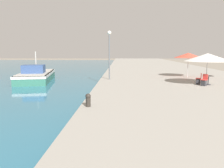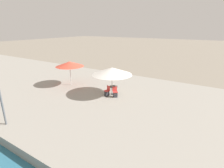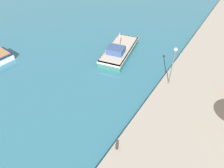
{
  "view_description": "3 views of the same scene",
  "coord_description": "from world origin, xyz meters",
  "px_view_note": "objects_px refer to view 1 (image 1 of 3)",
  "views": [
    {
      "loc": [
        2.02,
        1.45,
        3.34
      ],
      "look_at": [
        1.5,
        13.95,
        1.44
      ],
      "focal_mm": 35.0,
      "sensor_mm": 36.0,
      "label": 1
    },
    {
      "loc": [
        -3.78,
        11.21,
        6.55
      ],
      "look_at": [
        8.88,
        19.16,
        1.64
      ],
      "focal_mm": 28.0,
      "sensor_mm": 36.0,
      "label": 2
    },
    {
      "loc": [
        5.67,
        2.78,
        16.31
      ],
      "look_at": [
        -4.0,
        18.0,
        1.24
      ],
      "focal_mm": 35.0,
      "sensor_mm": 36.0,
      "label": 3
    }
  ],
  "objects_px": {
    "cafe_umbrella_white": "(188,55)",
    "cafe_chair_right": "(204,82)",
    "cafe_umbrella_pink": "(208,57)",
    "lamppost": "(109,47)",
    "fishing_boat_mid": "(36,75)",
    "cafe_chair_left": "(199,80)",
    "cafe_table": "(208,78)",
    "mooring_bollard": "(88,100)"
  },
  "relations": [
    {
      "from": "cafe_umbrella_pink",
      "to": "lamppost",
      "type": "bearing_deg",
      "value": 159.59
    },
    {
      "from": "cafe_chair_right",
      "to": "lamppost",
      "type": "height_order",
      "value": "lamppost"
    },
    {
      "from": "lamppost",
      "to": "cafe_chair_left",
      "type": "bearing_deg",
      "value": -20.45
    },
    {
      "from": "cafe_chair_right",
      "to": "mooring_bollard",
      "type": "height_order",
      "value": "cafe_chair_right"
    },
    {
      "from": "lamppost",
      "to": "mooring_bollard",
      "type": "bearing_deg",
      "value": -92.7
    },
    {
      "from": "cafe_umbrella_pink",
      "to": "cafe_umbrella_white",
      "type": "xyz_separation_m",
      "value": [
        0.05,
        5.21,
        0.06
      ]
    },
    {
      "from": "lamppost",
      "to": "cafe_table",
      "type": "bearing_deg",
      "value": -20.42
    },
    {
      "from": "cafe_table",
      "to": "cafe_chair_left",
      "type": "height_order",
      "value": "cafe_chair_left"
    },
    {
      "from": "cafe_umbrella_white",
      "to": "cafe_table",
      "type": "height_order",
      "value": "cafe_umbrella_white"
    },
    {
      "from": "cafe_umbrella_pink",
      "to": "cafe_table",
      "type": "height_order",
      "value": "cafe_umbrella_pink"
    },
    {
      "from": "cafe_umbrella_white",
      "to": "cafe_chair_left",
      "type": "bearing_deg",
      "value": -96.7
    },
    {
      "from": "fishing_boat_mid",
      "to": "cafe_chair_right",
      "type": "xyz_separation_m",
      "value": [
        15.87,
        -6.48,
        0.28
      ]
    },
    {
      "from": "cafe_umbrella_white",
      "to": "mooring_bollard",
      "type": "relative_size",
      "value": 4.41
    },
    {
      "from": "mooring_bollard",
      "to": "fishing_boat_mid",
      "type": "bearing_deg",
      "value": 120.33
    },
    {
      "from": "fishing_boat_mid",
      "to": "cafe_umbrella_white",
      "type": "bearing_deg",
      "value": -13.48
    },
    {
      "from": "cafe_umbrella_white",
      "to": "cafe_chair_left",
      "type": "distance_m",
      "value": 5.41
    },
    {
      "from": "fishing_boat_mid",
      "to": "cafe_table",
      "type": "xyz_separation_m",
      "value": [
        16.38,
        -5.97,
        0.49
      ]
    },
    {
      "from": "cafe_umbrella_pink",
      "to": "lamppost",
      "type": "xyz_separation_m",
      "value": [
        -7.97,
        2.97,
        0.89
      ]
    },
    {
      "from": "cafe_chair_right",
      "to": "cafe_umbrella_white",
      "type": "bearing_deg",
      "value": -48.53
    },
    {
      "from": "cafe_umbrella_white",
      "to": "cafe_chair_left",
      "type": "height_order",
      "value": "cafe_umbrella_white"
    },
    {
      "from": "cafe_umbrella_pink",
      "to": "cafe_chair_left",
      "type": "distance_m",
      "value": 1.96
    },
    {
      "from": "cafe_umbrella_pink",
      "to": "cafe_chair_right",
      "type": "distance_m",
      "value": 1.99
    },
    {
      "from": "cafe_chair_left",
      "to": "cafe_chair_right",
      "type": "height_order",
      "value": "same"
    },
    {
      "from": "cafe_umbrella_white",
      "to": "fishing_boat_mid",
      "type": "bearing_deg",
      "value": 177.5
    },
    {
      "from": "cafe_umbrella_pink",
      "to": "cafe_table",
      "type": "bearing_deg",
      "value": -21.0
    },
    {
      "from": "cafe_chair_left",
      "to": "cafe_chair_right",
      "type": "relative_size",
      "value": 1.0
    },
    {
      "from": "cafe_umbrella_white",
      "to": "cafe_table",
      "type": "bearing_deg",
      "value": -89.02
    },
    {
      "from": "cafe_umbrella_pink",
      "to": "cafe_chair_right",
      "type": "bearing_deg",
      "value": -123.59
    },
    {
      "from": "cafe_umbrella_white",
      "to": "cafe_umbrella_pink",
      "type": "bearing_deg",
      "value": -90.6
    },
    {
      "from": "cafe_umbrella_white",
      "to": "cafe_chair_right",
      "type": "height_order",
      "value": "cafe_umbrella_white"
    },
    {
      "from": "fishing_boat_mid",
      "to": "cafe_chair_left",
      "type": "relative_size",
      "value": 9.36
    },
    {
      "from": "cafe_table",
      "to": "fishing_boat_mid",
      "type": "bearing_deg",
      "value": 159.97
    },
    {
      "from": "fishing_boat_mid",
      "to": "cafe_umbrella_white",
      "type": "xyz_separation_m",
      "value": [
        16.29,
        -0.71,
        2.21
      ]
    },
    {
      "from": "mooring_bollard",
      "to": "lamppost",
      "type": "distance_m",
      "value": 10.72
    },
    {
      "from": "fishing_boat_mid",
      "to": "cafe_table",
      "type": "relative_size",
      "value": 10.65
    },
    {
      "from": "cafe_table",
      "to": "cafe_chair_right",
      "type": "height_order",
      "value": "cafe_chair_right"
    },
    {
      "from": "cafe_chair_right",
      "to": "fishing_boat_mid",
      "type": "bearing_deg",
      "value": 23.5
    },
    {
      "from": "fishing_boat_mid",
      "to": "lamppost",
      "type": "bearing_deg",
      "value": -30.62
    },
    {
      "from": "cafe_chair_left",
      "to": "lamppost",
      "type": "distance_m",
      "value": 8.41
    },
    {
      "from": "cafe_umbrella_pink",
      "to": "mooring_bollard",
      "type": "distance_m",
      "value": 11.38
    },
    {
      "from": "cafe_umbrella_white",
      "to": "cafe_chair_right",
      "type": "distance_m",
      "value": 6.1
    },
    {
      "from": "cafe_umbrella_white",
      "to": "cafe_table",
      "type": "distance_m",
      "value": 5.54
    }
  ]
}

